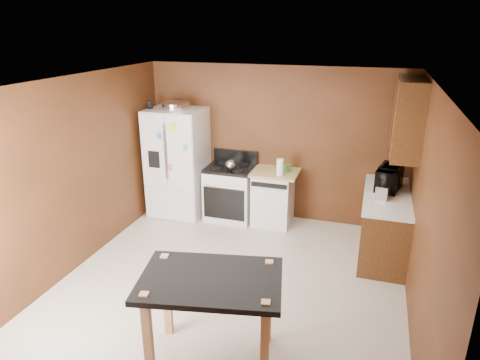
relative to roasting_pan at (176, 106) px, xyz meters
The scene contains 18 objects.
floor 3.03m from the roasting_pan, 50.61° to the right, with size 4.50×4.50×0.00m, color beige.
ceiling 2.48m from the roasting_pan, 50.61° to the right, with size 4.50×4.50×0.00m, color white.
wall_back 1.69m from the roasting_pan, 14.56° to the left, with size 4.20×4.20×0.00m, color #602E19.
wall_front 4.42m from the roasting_pan, 69.64° to the right, with size 4.20×4.20×0.00m, color #602E19.
wall_left 2.03m from the roasting_pan, 107.29° to the right, with size 4.50×4.50×0.00m, color #602E19.
wall_right 4.11m from the roasting_pan, 27.11° to the right, with size 4.50×4.50×0.00m, color #602E19.
roasting_pan is the anchor object (origin of this frame).
pen_cup 0.43m from the roasting_pan, behind, with size 0.09×0.09×0.13m, color black.
kettle 1.28m from the roasting_pan, ahead, with size 0.17×0.17×0.17m, color silver.
paper_towel 1.93m from the roasting_pan, ahead, with size 0.11×0.11×0.26m, color white.
green_canister 2.03m from the roasting_pan, ahead, with size 0.11×0.11×0.12m, color green.
toaster 3.41m from the roasting_pan, ahead, with size 0.16×0.25×0.18m, color silver.
microwave 3.43m from the roasting_pan, ahead, with size 0.54×0.36×0.30m, color black.
refrigerator 0.96m from the roasting_pan, 160.44° to the left, with size 0.90×0.80×1.80m.
gas_range 1.65m from the roasting_pan, ahead, with size 0.76×0.68×1.10m.
dishwasher 2.13m from the roasting_pan, ahead, with size 0.78×0.63×0.89m.
right_cabinets 3.51m from the roasting_pan, ahead, with size 0.63×1.58×2.45m.
island 3.70m from the roasting_pan, 60.09° to the right, with size 1.44×1.10×0.93m.
Camera 1 is at (1.51, -4.32, 3.09)m, focal length 32.00 mm.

